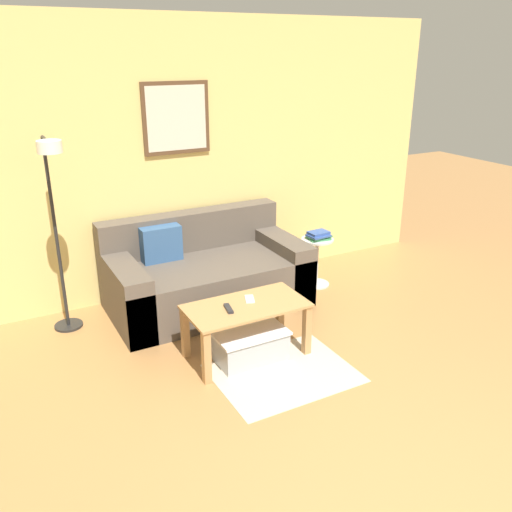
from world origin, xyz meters
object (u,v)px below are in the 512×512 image
couch (205,276)px  remote_control (229,308)px  coffee_table (246,315)px  floor_lamp (56,211)px  book_stack (319,235)px  storage_bin (249,344)px  cell_phone (250,299)px  side_table (317,257)px

couch → remote_control: bearing=-103.3°
couch → coffee_table: bearing=-94.7°
floor_lamp → remote_control: floor_lamp is taller
couch → book_stack: 1.20m
storage_bin → cell_phone: 0.34m
couch → cell_phone: size_ratio=12.64×
storage_bin → side_table: 1.55m
book_stack → couch: bearing=173.6°
cell_phone → remote_control: bearing=-138.5°
storage_bin → remote_control: size_ratio=3.70×
coffee_table → book_stack: bearing=34.3°
coffee_table → remote_control: remote_control is taller
floor_lamp → cell_phone: size_ratio=11.72×
book_stack → cell_phone: book_stack is taller
side_table → remote_control: bearing=-148.1°
couch → book_stack: (1.16, -0.13, 0.24)m
coffee_table → side_table: 1.51m
side_table → remote_control: (-1.39, -0.87, 0.15)m
cell_phone → side_table: bearing=55.1°
storage_bin → floor_lamp: (-1.14, 1.02, 0.96)m
couch → side_table: size_ratio=3.57×
book_stack → floor_lamp: bearing=177.0°
storage_bin → couch: bearing=85.2°
couch → cell_phone: couch is taller
coffee_table → side_table: size_ratio=1.87×
floor_lamp → remote_control: size_ratio=10.94×
coffee_table → book_stack: (1.24, 0.85, 0.19)m
remote_control → couch: bearing=87.2°
side_table → remote_control: 1.65m
book_stack → remote_control: bearing=-148.5°
couch → coffee_table: (-0.08, -0.98, 0.05)m
floor_lamp → cell_phone: 1.64m
couch → book_stack: couch is taller
couch → cell_phone: (-0.01, -0.91, 0.15)m
floor_lamp → remote_control: (0.99, -0.98, -0.64)m
side_table → cell_phone: size_ratio=3.54×
coffee_table → remote_control: bearing=-176.5°
coffee_table → floor_lamp: floor_lamp is taller
remote_control → cell_phone: bearing=30.7°
couch → book_stack: size_ratio=7.25×
coffee_table → floor_lamp: size_ratio=0.56×
side_table → book_stack: 0.24m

